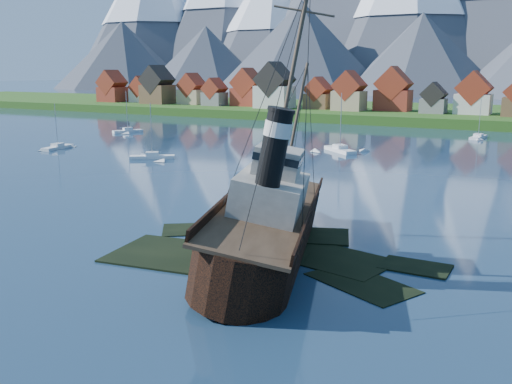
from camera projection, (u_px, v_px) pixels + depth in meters
The scene contains 11 objects.
ground at pixel (243, 257), 53.75m from camera, with size 1400.00×1400.00×0.00m, color #1C344F.
shoal at pixel (270, 257), 54.83m from camera, with size 31.71×21.24×1.14m.
shore_bank at pixel (485, 120), 199.58m from camera, with size 600.00×80.00×3.20m, color #214413.
seawall at pixel (467, 130), 166.98m from camera, with size 600.00×2.50×2.00m, color #3F3D38.
town at pixel (378, 94), 197.91m from camera, with size 250.96×16.69×17.30m.
tugboat_wreck at pixel (269, 219), 54.64m from camera, with size 7.76×33.44×26.50m.
sailboat_a at pixel (58, 148), 126.67m from camera, with size 3.38×8.76×10.43m.
sailboat_b at pixel (128, 132), 159.15m from camera, with size 5.89×8.24×12.02m.
sailboat_c at pixel (340, 151), 122.07m from camera, with size 9.26×8.59×13.04m.
sailboat_e at pixel (478, 138), 145.53m from camera, with size 3.35×9.17×10.40m.
sailboat_f at pixel (152, 158), 112.55m from camera, with size 8.38×6.81×11.48m.
Camera 1 is at (25.66, -44.35, 17.41)m, focal length 40.00 mm.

